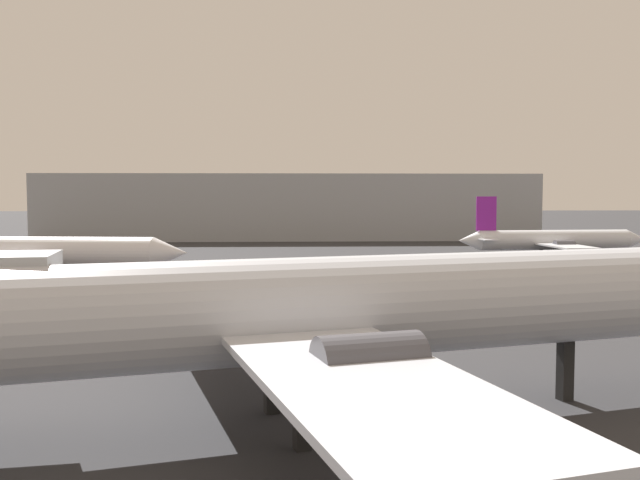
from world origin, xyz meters
The scene contains 4 objects.
airplane_at_gate centered at (-0.57, 17.68, 4.11)m, with size 37.91×28.32×12.53m.
airplane_distant centered at (-24.03, 57.36, 2.80)m, with size 27.26×25.39×9.75m.
airplane_far_left centered at (29.80, 75.98, 2.44)m, with size 23.39×18.51×7.58m.
terminal_building centered at (-0.92, 118.28, 5.55)m, with size 83.57×18.11×11.11m, color #999EA3.
Camera 1 is at (-1.72, -6.47, 8.10)m, focal length 40.00 mm.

